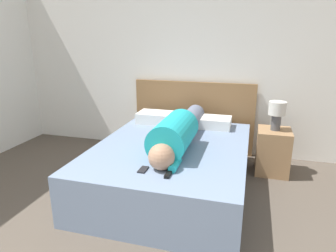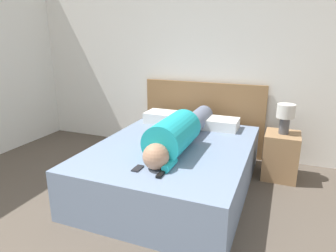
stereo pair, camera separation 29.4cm
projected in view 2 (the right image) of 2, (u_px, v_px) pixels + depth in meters
wall_back at (195, 58)px, 4.04m from camera, size 6.06×0.06×2.60m
bed at (173, 166)px, 3.22m from camera, size 1.55×2.01×0.49m
headboard at (202, 118)px, 4.16m from camera, size 1.67×0.04×0.99m
nightstand at (281, 156)px, 3.44m from camera, size 0.38×0.40×0.54m
table_lamp at (285, 115)px, 3.30m from camera, size 0.20×0.20×0.34m
person_lying at (180, 132)px, 3.07m from camera, size 0.36×1.68×0.36m
pillow_near_headboard at (166, 117)px, 3.94m from camera, size 0.51×0.32×0.14m
pillow_second at (218, 124)px, 3.69m from camera, size 0.49×0.32×0.13m
tv_remote at (161, 174)px, 2.46m from camera, size 0.04×0.15×0.02m
cell_phone at (138, 168)px, 2.58m from camera, size 0.06×0.13×0.01m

